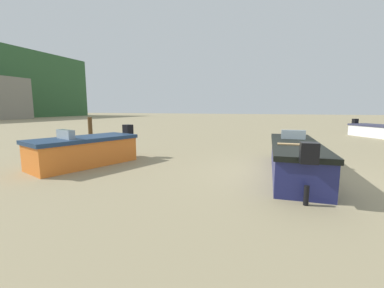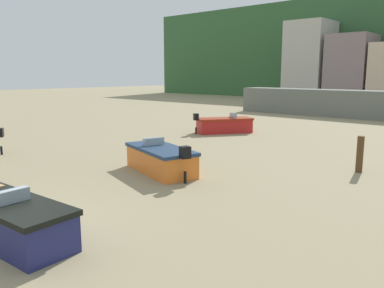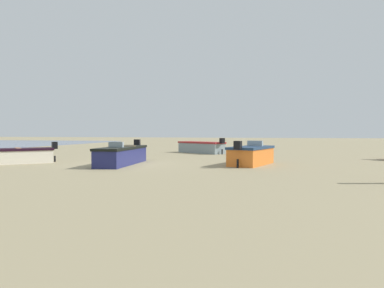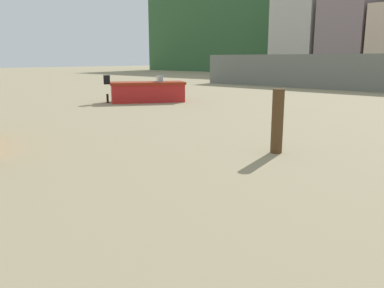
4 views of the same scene
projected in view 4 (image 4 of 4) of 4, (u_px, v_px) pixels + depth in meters
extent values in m
cube|color=slate|center=(317.00, 71.00, 26.96)|extent=(17.42, 2.40, 2.25)
cube|color=#BCB8AA|center=(301.00, 30.00, 45.16)|extent=(5.15, 5.74, 10.31)
cube|color=gray|center=(348.00, 37.00, 41.58)|extent=(4.91, 5.53, 8.30)
cube|color=red|center=(148.00, 93.00, 18.19)|extent=(2.83, 3.42, 0.80)
cube|color=maroon|center=(147.00, 83.00, 18.09)|extent=(2.95, 3.54, 0.12)
cube|color=black|center=(107.00, 80.00, 17.65)|extent=(0.42, 0.41, 0.40)
cylinder|color=black|center=(108.00, 98.00, 17.83)|extent=(0.14, 0.14, 0.40)
cube|color=#8C9EA8|center=(160.00, 79.00, 18.17)|extent=(0.72, 0.57, 0.28)
cylinder|color=#4D351D|center=(277.00, 121.00, 8.27)|extent=(0.25, 0.25, 1.36)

